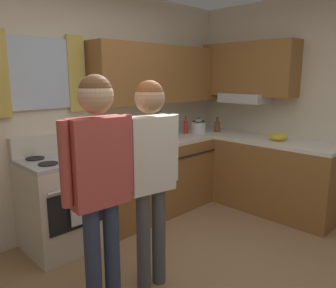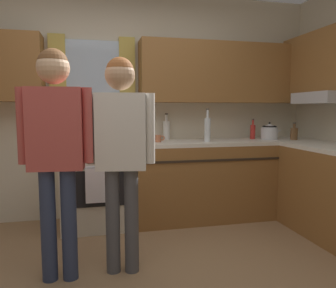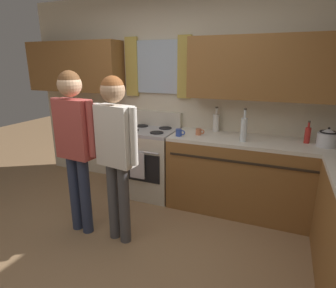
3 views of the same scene
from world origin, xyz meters
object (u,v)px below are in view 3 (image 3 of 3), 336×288
stove_oven (150,160)px  bottle_milk_white (216,122)px  bottle_sauce_red (308,135)px  cup_terracotta (199,132)px  adult_left (74,135)px  bottle_tall_clear (244,129)px  adult_in_plaid (115,142)px  mug_cobalt_blue (179,133)px  stovetop_kettle (328,138)px

stove_oven → bottle_milk_white: (0.83, 0.23, 0.55)m
bottle_sauce_red → bottle_milk_white: size_ratio=0.78×
bottle_milk_white → cup_terracotta: (-0.15, -0.26, -0.08)m
adult_left → bottle_tall_clear: bearing=33.4°
stove_oven → cup_terracotta: bearing=-2.5°
bottle_sauce_red → adult_left: adult_left is taller
bottle_sauce_red → cup_terracotta: 1.19m
adult_in_plaid → cup_terracotta: bearing=64.9°
stove_oven → adult_left: size_ratio=0.66×
bottle_sauce_red → bottle_milk_white: (-1.04, 0.15, 0.03)m
stove_oven → mug_cobalt_blue: size_ratio=9.58×
bottle_sauce_red → adult_in_plaid: (-1.68, -1.16, 0.04)m
stovetop_kettle → bottle_sauce_red: bearing=159.7°
cup_terracotta → stovetop_kettle: 1.37m
mug_cobalt_blue → stovetop_kettle: size_ratio=0.42×
bottle_milk_white → cup_terracotta: size_ratio=2.88×
cup_terracotta → adult_in_plaid: adult_in_plaid is taller
bottle_sauce_red → bottle_milk_white: bottle_milk_white is taller
cup_terracotta → adult_left: (-0.96, -1.07, 0.12)m
adult_in_plaid → mug_cobalt_blue: bearing=71.9°
stovetop_kettle → adult_left: size_ratio=0.16×
stovetop_kettle → adult_in_plaid: 2.16m
bottle_tall_clear → cup_terracotta: (-0.54, 0.09, -0.10)m
stovetop_kettle → adult_left: 2.58m
bottle_tall_clear → cup_terracotta: 0.55m
adult_left → cup_terracotta: bearing=48.2°
mug_cobalt_blue → adult_in_plaid: 0.96m
stovetop_kettle → mug_cobalt_blue: bearing=-173.3°
mug_cobalt_blue → adult_left: size_ratio=0.07×
bottle_milk_white → cup_terracotta: bottle_milk_white is taller
stove_oven → mug_cobalt_blue: (0.49, -0.18, 0.48)m
cup_terracotta → stovetop_kettle: (1.37, 0.04, 0.06)m
bottle_milk_white → bottle_tall_clear: 0.52m
cup_terracotta → mug_cobalt_blue: size_ratio=0.95×
bottle_sauce_red → adult_left: size_ratio=0.15×
bottle_milk_white → adult_left: bearing=-129.7°
stove_oven → stovetop_kettle: stovetop_kettle is taller
bottle_sauce_red → bottle_tall_clear: bearing=-163.5°
bottle_milk_white → stove_oven: bearing=-164.5°
bottle_milk_white → bottle_tall_clear: bottle_tall_clear is taller
adult_left → adult_in_plaid: 0.46m
mug_cobalt_blue → bottle_milk_white: bearing=49.6°
bottle_tall_clear → mug_cobalt_blue: 0.74m
adult_left → mug_cobalt_blue: bearing=50.6°
stove_oven → cup_terracotta: size_ratio=10.11×
stove_oven → bottle_sauce_red: size_ratio=4.48×
bottle_milk_white → adult_in_plaid: size_ratio=0.19×
bottle_sauce_red → mug_cobalt_blue: bottle_sauce_red is taller
stove_oven → mug_cobalt_blue: 0.70m
stovetop_kettle → adult_left: adult_left is taller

